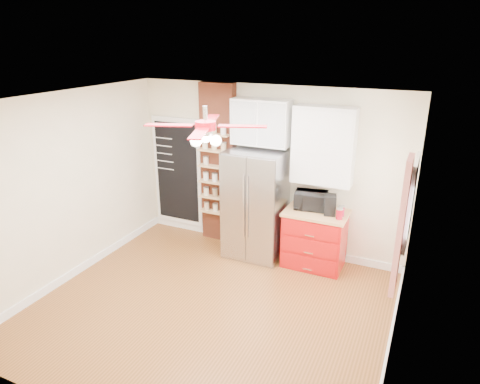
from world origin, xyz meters
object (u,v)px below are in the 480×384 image
at_px(fridge, 256,204).
at_px(canister_left, 339,214).
at_px(toaster_oven, 311,200).
at_px(red_cabinet, 315,238).
at_px(ceiling_fan, 205,126).
at_px(coffee_maker, 330,205).
at_px(pantry_jar_oats, 206,161).

xyz_separation_m(fridge, canister_left, (1.34, -0.08, 0.10)).
xyz_separation_m(fridge, toaster_oven, (0.85, 0.13, 0.16)).
relative_size(red_cabinet, ceiling_fan, 0.67).
xyz_separation_m(coffee_maker, pantry_jar_oats, (-2.14, 0.14, 0.38)).
xyz_separation_m(fridge, coffee_maker, (1.17, 0.03, 0.17)).
bearing_deg(canister_left, red_cabinet, 160.28).
bearing_deg(red_cabinet, canister_left, -19.72).
xyz_separation_m(red_cabinet, canister_left, (0.37, -0.13, 0.52)).
relative_size(red_cabinet, coffee_maker, 3.14).
bearing_deg(red_cabinet, fridge, -177.05).
bearing_deg(fridge, pantry_jar_oats, 170.05).
height_order(canister_left, pantry_jar_oats, pantry_jar_oats).
height_order(fridge, ceiling_fan, ceiling_fan).
xyz_separation_m(ceiling_fan, pantry_jar_oats, (-1.02, 1.80, -0.99)).
relative_size(ceiling_fan, coffee_maker, 4.68).
relative_size(red_cabinet, toaster_oven, 1.94).
xyz_separation_m(fridge, ceiling_fan, (0.05, -1.63, 1.55)).
relative_size(coffee_maker, canister_left, 1.98).
bearing_deg(ceiling_fan, coffee_maker, 56.05).
relative_size(canister_left, pantry_jar_oats, 1.22).
relative_size(fridge, pantry_jar_oats, 14.18).
height_order(toaster_oven, canister_left, toaster_oven).
distance_m(ceiling_fan, coffee_maker, 2.43).
bearing_deg(red_cabinet, ceiling_fan, -118.71).
height_order(fridge, toaster_oven, fridge).
distance_m(toaster_oven, pantry_jar_oats, 1.87).
distance_m(toaster_oven, canister_left, 0.53).
xyz_separation_m(ceiling_fan, canister_left, (1.29, 1.55, -1.45)).
bearing_deg(pantry_jar_oats, fridge, -9.95).
xyz_separation_m(fridge, pantry_jar_oats, (-0.97, 0.17, 0.56)).
height_order(red_cabinet, ceiling_fan, ceiling_fan).
bearing_deg(coffee_maker, toaster_oven, 148.30).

